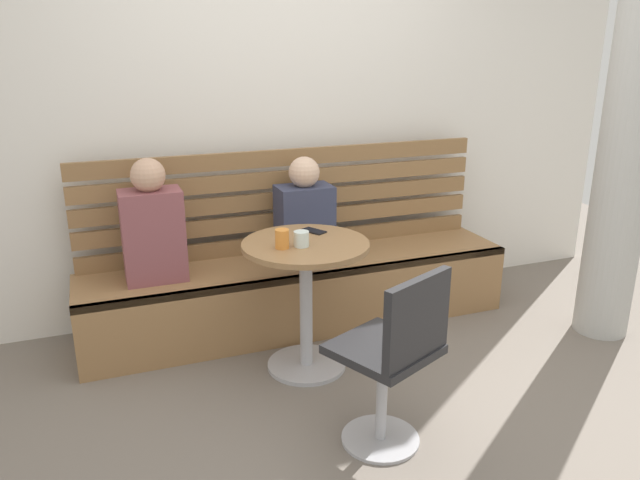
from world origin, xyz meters
TOP-DOWN VIEW (x-y plane):
  - ground at (0.00, 0.00)m, footprint 8.00×8.00m
  - back_wall at (0.00, 1.64)m, footprint 5.20×0.10m
  - concrete_pillar at (1.75, 0.45)m, footprint 0.32×0.32m
  - booth_bench at (0.00, 1.20)m, footprint 2.70×0.52m
  - booth_backrest at (0.00, 1.44)m, footprint 2.65×0.04m
  - cafe_table at (-0.15, 0.68)m, footprint 0.68×0.68m
  - white_chair at (-0.03, -0.13)m, footprint 0.53×0.53m
  - person_adult at (-0.88, 1.20)m, footprint 0.34×0.22m
  - person_child_left at (0.04, 1.24)m, footprint 0.34×0.22m
  - cup_glass_short at (-0.19, 0.63)m, footprint 0.08×0.08m
  - cup_tumbler_orange at (-0.29, 0.63)m, footprint 0.07×0.07m
  - phone_on_table at (-0.04, 0.84)m, footprint 0.13×0.16m

SIDE VIEW (x-z plane):
  - ground at x=0.00m, z-range 0.00..0.00m
  - booth_bench at x=0.00m, z-range 0.00..0.44m
  - white_chair at x=-0.03m, z-range 0.04..0.89m
  - cafe_table at x=-0.15m, z-range 0.15..0.89m
  - person_child_left at x=0.04m, z-range 0.40..1.05m
  - phone_on_table at x=-0.04m, z-range 0.74..0.75m
  - person_adult at x=-0.88m, z-range 0.40..1.11m
  - booth_backrest at x=0.00m, z-range 0.44..1.11m
  - cup_glass_short at x=-0.19m, z-range 0.74..0.82m
  - cup_tumbler_orange at x=-0.29m, z-range 0.74..0.84m
  - concrete_pillar at x=1.75m, z-range 0.00..2.80m
  - back_wall at x=0.00m, z-range 0.00..2.90m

